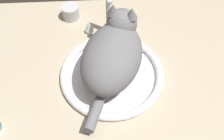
{
  "coord_description": "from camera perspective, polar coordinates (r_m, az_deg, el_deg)",
  "views": [
    {
      "loc": [
        2.84,
        -51.47,
        76.86
      ],
      "look_at": [
        5.69,
        -0.46,
        7.0
      ],
      "focal_mm": 42.69,
      "sensor_mm": 36.0,
      "label": 1
    }
  ],
  "objects": [
    {
      "name": "countertop",
      "position": [
        0.91,
        -3.59,
        -1.97
      ],
      "size": [
        123.03,
        79.61,
        3.0
      ],
      "primitive_type": "cube",
      "color": "#B7A88E",
      "rests_on": "ground"
    },
    {
      "name": "faucet",
      "position": [
        0.98,
        -0.7,
        11.25
      ],
      "size": [
        18.07,
        9.4,
        20.79
      ],
      "color": "silver",
      "rests_on": "countertop"
    },
    {
      "name": "sink_basin",
      "position": [
        0.89,
        0.0,
        -1.08
      ],
      "size": [
        34.69,
        34.69,
        2.64
      ],
      "color": "white",
      "rests_on": "countertop"
    },
    {
      "name": "metal_jar",
      "position": [
        1.08,
        -8.85,
        12.16
      ],
      "size": [
        6.76,
        6.76,
        5.58
      ],
      "color": "#B2B5BA",
      "rests_on": "countertop"
    },
    {
      "name": "cat",
      "position": [
        0.83,
        0.34,
        3.57
      ],
      "size": [
        26.45,
        37.39,
        18.84
      ],
      "color": "slate",
      "rests_on": "sink_basin"
    }
  ]
}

